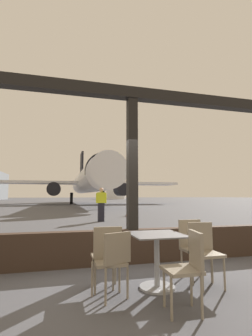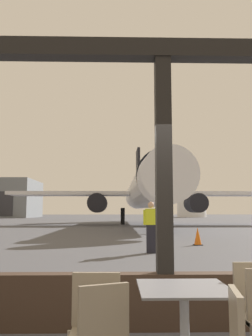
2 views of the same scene
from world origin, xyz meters
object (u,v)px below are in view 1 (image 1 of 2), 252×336
dining_table (157,257)px  fuel_storage_tank (116,192)px  airplane (89,181)px  cafe_chair_side_extra (193,243)px  cafe_chair_window_left (204,248)px  traffic_cone (128,211)px  cafe_chair_aisle_left (113,258)px  cafe_chair_window_right (188,263)px  ground_crew_worker (101,204)px  cafe_chair_aisle_right (107,252)px

dining_table → fuel_storage_tank: bearing=78.3°
fuel_storage_tank → airplane: bearing=-106.7°
dining_table → airplane: bearing=85.9°
cafe_chair_side_extra → fuel_storage_tank: (16.25, 82.07, 1.82)m
cafe_chair_side_extra → airplane: 33.57m
airplane → cafe_chair_window_left: bearing=-92.9°
traffic_cone → airplane: bearing=91.1°
dining_table → cafe_chair_side_extra: cafe_chair_side_extra is taller
cafe_chair_aisle_left → traffic_cone: 12.87m
cafe_chair_window_right → ground_crew_worker: bearing=87.1°
airplane → cafe_chair_side_extra: bearing=-92.9°
cafe_chair_aisle_left → cafe_chair_aisle_right: 0.30m
cafe_chair_window_left → cafe_chair_window_right: bearing=-132.1°
cafe_chair_aisle_right → cafe_chair_side_extra: bearing=6.5°
cafe_chair_window_right → airplane: 34.64m
ground_crew_worker → cafe_chair_aisle_right: bearing=-98.2°
ground_crew_worker → cafe_chair_side_extra: bearing=-89.1°
cafe_chair_window_right → cafe_chair_side_extra: size_ratio=0.98×
cafe_chair_aisle_left → dining_table: bearing=17.9°
cafe_chair_window_left → cafe_chair_side_extra: size_ratio=0.99×
cafe_chair_window_right → ground_crew_worker: (0.51, 10.11, 0.35)m
fuel_storage_tank → traffic_cone: bearing=-101.4°
airplane → traffic_cone: airplane is taller
traffic_cone → fuel_storage_tank: bearing=78.6°
cafe_chair_window_left → dining_table: bearing=174.5°
cafe_chair_side_extra → ground_crew_worker: size_ratio=0.54×
cafe_chair_window_right → fuel_storage_tank: 84.82m
cafe_chair_aisle_right → cafe_chair_side_extra: size_ratio=0.97×
cafe_chair_aisle_right → airplane: bearing=84.6°
traffic_cone → fuel_storage_tank: (14.17, 70.15, 2.02)m
fuel_storage_tank → ground_crew_worker: bearing=-102.7°
dining_table → cafe_chair_window_right: bearing=-84.2°
dining_table → cafe_chair_aisle_left: 0.74m
fuel_storage_tank → dining_table: bearing=-101.7°
cafe_chair_side_extra → traffic_cone: size_ratio=1.27×
dining_table → cafe_chair_window_left: bearing=-5.5°
traffic_cone → cafe_chair_aisle_right: bearing=-106.4°
dining_table → cafe_chair_aisle_left: (-0.70, -0.23, 0.08)m
cafe_chair_aisle_left → cafe_chair_side_extra: cafe_chair_side_extra is taller
cafe_chair_window_left → fuel_storage_tank: 83.98m
dining_table → cafe_chair_window_right: cafe_chair_window_right is taller
cafe_chair_aisle_right → airplane: 33.84m
cafe_chair_window_right → cafe_chair_side_extra: 1.22m
cafe_chair_window_right → airplane: (2.34, 34.43, 2.95)m
cafe_chair_aisle_right → ground_crew_worker: (1.33, 9.24, 0.36)m
traffic_cone → cafe_chair_window_left: bearing=-99.6°
airplane → ground_crew_worker: (-1.82, -24.32, -2.60)m
dining_table → cafe_chair_aisle_right: 0.75m
fuel_storage_tank → cafe_chair_window_right: bearing=-101.5°
cafe_chair_window_left → traffic_cone: 12.40m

